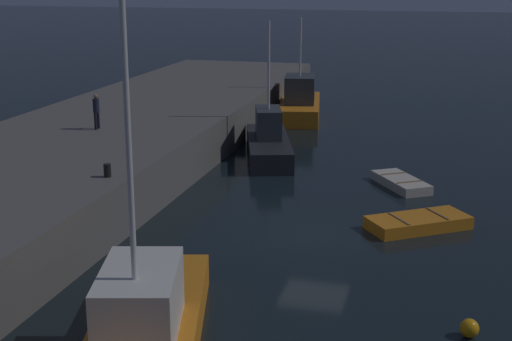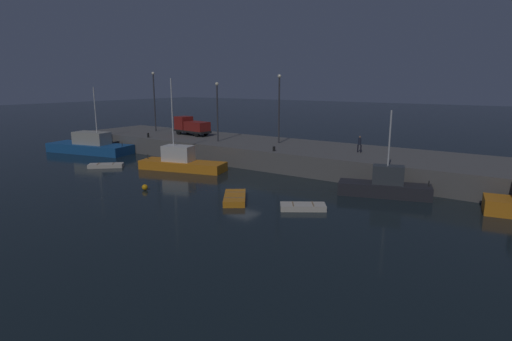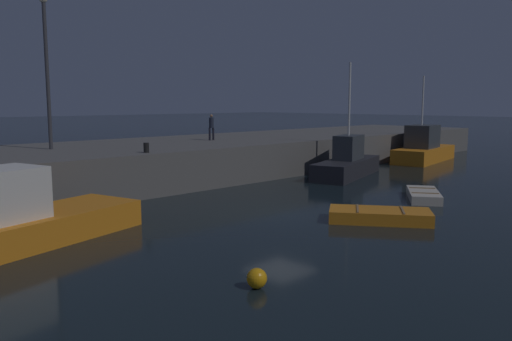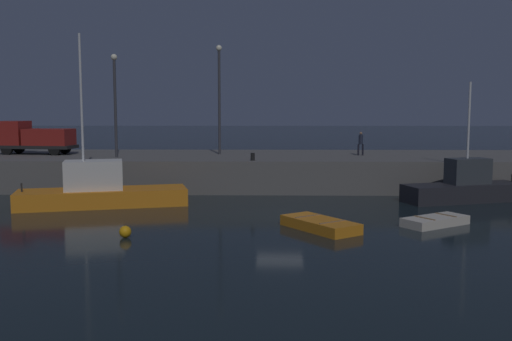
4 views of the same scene
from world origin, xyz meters
The scene contains 12 objects.
ground_plane centered at (0.00, 0.00, 0.00)m, with size 320.00×320.00×0.00m, color black.
pier_quay centered at (0.00, 12.35, 1.11)m, with size 69.53×10.97×2.22m.
fishing_trawler_red centered at (-10.41, 2.61, 0.89)m, with size 10.00×5.12×9.88m.
fishing_boat_orange centered at (11.41, 4.68, 0.86)m, with size 7.89×4.28×7.26m.
dinghy_orange_near centered at (1.80, -3.75, 0.25)m, with size 3.69×4.24×0.53m.
dinghy_red_small centered at (7.49, -2.67, 0.21)m, with size 3.64×3.05×0.47m.
mooring_buoy_near centered at (-6.94, -5.59, 0.27)m, with size 0.53×0.53×0.53m, color orange.
lamp_post_east centered at (-11.40, 10.15, 6.49)m, with size 0.44×0.44×7.24m.
lamp_post_central centered at (-4.28, 13.07, 6.97)m, with size 0.44×0.44×8.16m.
utility_truck centered at (-18.37, 12.81, 3.48)m, with size 6.13×2.68×2.51m.
dockworker centered at (6.24, 12.11, 3.21)m, with size 0.46×0.33×1.74m.
bollard_central centered at (-1.64, 7.76, 2.47)m, with size 0.28×0.28×0.51m, color black.
Camera 4 is at (-0.72, -30.17, 5.65)m, focal length 40.11 mm.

